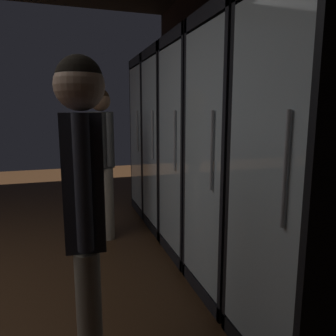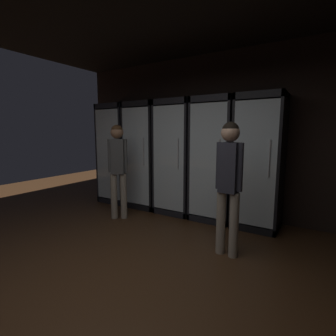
# 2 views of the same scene
# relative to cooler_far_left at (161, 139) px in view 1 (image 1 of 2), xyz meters

# --- Properties ---
(wall_back) EXTENTS (6.00, 0.06, 2.80)m
(wall_back) POSITION_rel_cooler_far_left_xyz_m (2.12, 0.31, 0.41)
(wall_back) COLOR black
(wall_back) RESTS_ON ground
(cooler_far_left) EXTENTS (0.68, 0.63, 2.02)m
(cooler_far_left) POSITION_rel_cooler_far_left_xyz_m (0.00, 0.00, 0.00)
(cooler_far_left) COLOR black
(cooler_far_left) RESTS_ON ground
(cooler_left) EXTENTS (0.68, 0.63, 2.02)m
(cooler_left) POSITION_rel_cooler_far_left_xyz_m (0.71, 0.00, -0.01)
(cooler_left) COLOR black
(cooler_left) RESTS_ON ground
(cooler_center) EXTENTS (0.68, 0.63, 2.02)m
(cooler_center) POSITION_rel_cooler_far_left_xyz_m (1.42, -0.00, 0.01)
(cooler_center) COLOR black
(cooler_center) RESTS_ON ground
(cooler_right) EXTENTS (0.68, 0.63, 2.02)m
(cooler_right) POSITION_rel_cooler_far_left_xyz_m (2.13, 0.00, 0.01)
(cooler_right) COLOR black
(cooler_right) RESTS_ON ground
(cooler_far_right) EXTENTS (0.68, 0.63, 2.02)m
(cooler_far_right) POSITION_rel_cooler_far_left_xyz_m (2.84, 0.00, -0.01)
(cooler_far_right) COLOR black
(cooler_far_right) RESTS_ON ground
(shopper_near) EXTENTS (0.32, 0.21, 1.58)m
(shopper_near) POSITION_rel_cooler_far_left_xyz_m (2.75, -1.16, -0.03)
(shopper_near) COLOR gray
(shopper_near) RESTS_ON ground
(shopper_far) EXTENTS (0.28, 0.25, 1.58)m
(shopper_far) POSITION_rel_cooler_far_left_xyz_m (0.76, -0.87, -0.02)
(shopper_far) COLOR gray
(shopper_far) RESTS_ON ground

